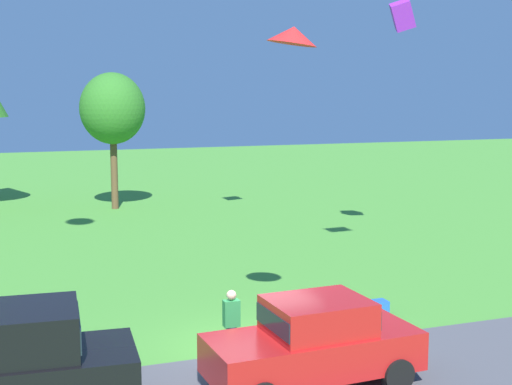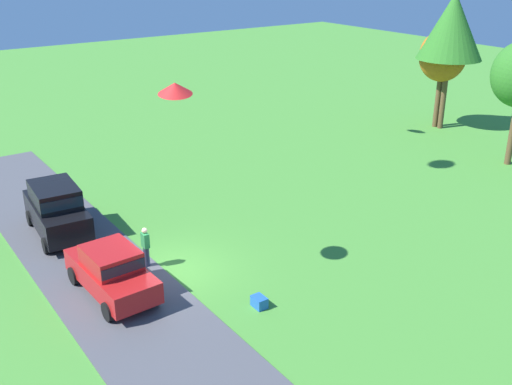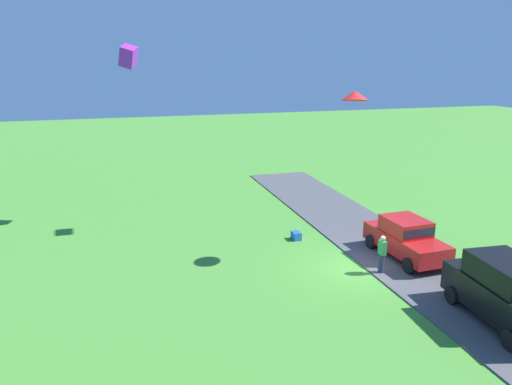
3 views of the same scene
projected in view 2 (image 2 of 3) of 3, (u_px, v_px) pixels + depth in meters
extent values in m
plane|color=#478E33|center=(172.00, 270.00, 23.43)|extent=(120.00, 120.00, 0.00)
cube|color=#4C4C51|center=(113.00, 289.00, 22.10)|extent=(36.00, 4.40, 0.06)
cube|color=black|center=(57.00, 215.00, 25.99)|extent=(4.73, 2.25, 1.10)
cube|color=black|center=(55.00, 194.00, 25.62)|extent=(2.73, 1.96, 0.84)
cube|color=#19232D|center=(55.00, 194.00, 25.62)|extent=(2.78, 1.92, 0.46)
cylinder|color=black|center=(30.00, 218.00, 27.01)|extent=(0.70, 0.29, 0.68)
cylinder|color=black|center=(70.00, 210.00, 27.86)|extent=(0.70, 0.29, 0.68)
cylinder|color=black|center=(46.00, 245.00, 24.53)|extent=(0.70, 0.29, 0.68)
cylinder|color=black|center=(90.00, 235.00, 25.38)|extent=(0.70, 0.29, 0.68)
cube|color=red|center=(112.00, 275.00, 21.53)|extent=(4.47, 1.98, 0.80)
cube|color=red|center=(111.00, 258.00, 21.17)|extent=(2.07, 1.72, 0.70)
cube|color=#19232D|center=(111.00, 258.00, 21.17)|extent=(2.10, 1.69, 0.38)
cylinder|color=black|center=(74.00, 275.00, 22.29)|extent=(0.69, 0.27, 0.68)
cylinder|color=black|center=(116.00, 262.00, 23.26)|extent=(0.69, 0.27, 0.68)
cylinder|color=black|center=(108.00, 311.00, 20.10)|extent=(0.69, 0.27, 0.68)
cylinder|color=black|center=(154.00, 295.00, 21.06)|extent=(0.69, 0.27, 0.68)
cylinder|color=#2D334C|center=(147.00, 257.00, 23.53)|extent=(0.24, 0.24, 0.88)
cube|color=#2D8E47|center=(145.00, 240.00, 23.24)|extent=(0.36, 0.22, 0.60)
sphere|color=beige|center=(144.00, 231.00, 23.08)|extent=(0.22, 0.22, 0.22)
cylinder|color=brown|center=(437.00, 102.00, 41.51)|extent=(0.36, 0.36, 3.51)
ellipsoid|color=#B25B19|center=(443.00, 56.00, 40.30)|extent=(3.16, 3.16, 3.47)
cylinder|color=brown|center=(444.00, 94.00, 40.92)|extent=(0.36, 0.36, 4.77)
cone|color=#2D7023|center=(452.00, 26.00, 39.19)|extent=(4.29, 4.29, 4.29)
cylinder|color=brown|center=(512.00, 133.00, 34.21)|extent=(0.36, 0.36, 3.72)
cube|color=blue|center=(259.00, 302.00, 20.99)|extent=(0.56, 0.40, 0.40)
cone|color=red|center=(175.00, 88.00, 19.94)|extent=(1.62, 1.60, 0.55)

